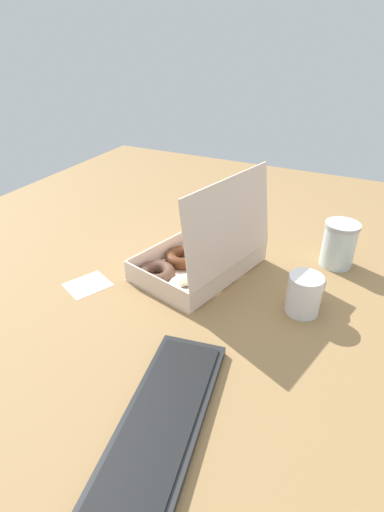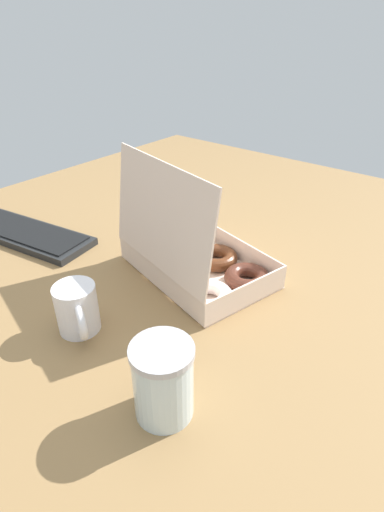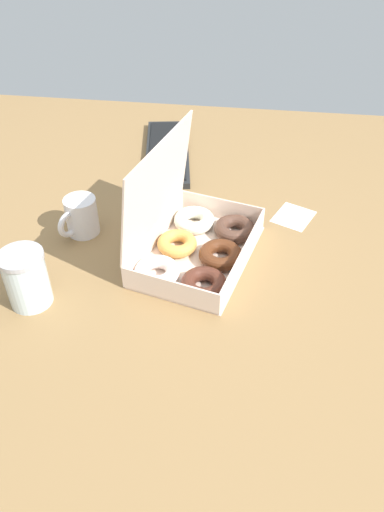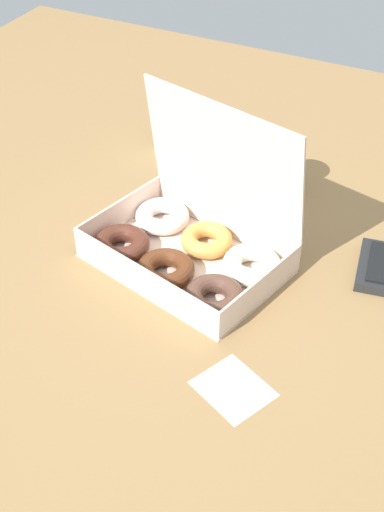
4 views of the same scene
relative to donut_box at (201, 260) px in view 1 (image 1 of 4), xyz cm
name	(u,v)px [view 1 (image 1 of 4)]	position (x,y,z in cm)	size (l,w,h in cm)	color
ground_plane	(206,263)	(-5.79, -1.17, -4.46)	(180.00, 180.00, 2.00)	olive
donut_box	(201,260)	(0.00, 0.00, 0.00)	(36.78, 29.32, 27.51)	beige
keyboard	(161,425)	(46.35, 14.49, -2.40)	(41.10, 19.14, 2.20)	black
coffee_mug	(305,293)	(4.89, 28.16, 1.37)	(10.73, 7.90, 9.41)	white
glass_jar	(339,244)	(-19.39, 31.54, 2.81)	(9.08, 9.08, 12.44)	silver
paper_napkin	(88,285)	(18.53, -22.99, -3.38)	(10.22, 8.69, 0.15)	white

